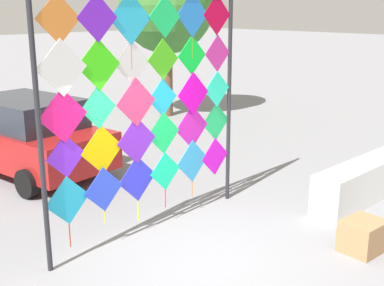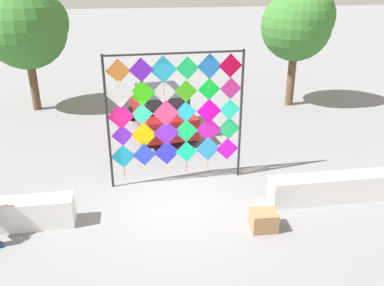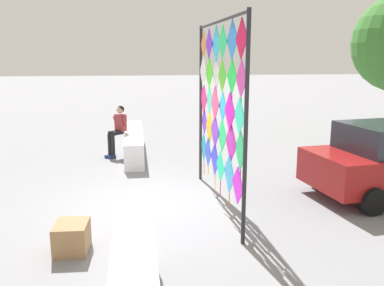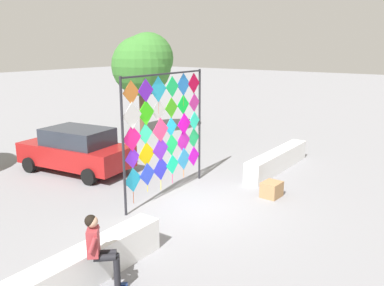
% 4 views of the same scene
% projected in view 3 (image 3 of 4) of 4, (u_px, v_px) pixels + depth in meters
% --- Properties ---
extents(ground, '(120.00, 120.00, 0.00)m').
position_uv_depth(ground, '(152.00, 204.00, 8.65)').
color(ground, gray).
extents(plaza_ledge_left, '(4.30, 0.55, 0.73)m').
position_uv_depth(plaza_ledge_left, '(134.00, 143.00, 13.02)').
color(plaza_ledge_left, white).
rests_on(plaza_ledge_left, ground).
extents(kite_display_rack, '(3.78, 0.19, 3.78)m').
position_uv_depth(kite_display_rack, '(218.00, 102.00, 8.16)').
color(kite_display_rack, '#232328').
rests_on(kite_display_rack, ground).
extents(seated_vendor, '(0.73, 0.75, 1.58)m').
position_uv_depth(seated_vendor, '(118.00, 127.00, 12.60)').
color(seated_vendor, black).
rests_on(seated_vendor, ground).
extents(cardboard_box_large, '(0.64, 0.55, 0.47)m').
position_uv_depth(cardboard_box_large, '(72.00, 237.00, 6.50)').
color(cardboard_box_large, '#9E754C').
rests_on(cardboard_box_large, ground).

